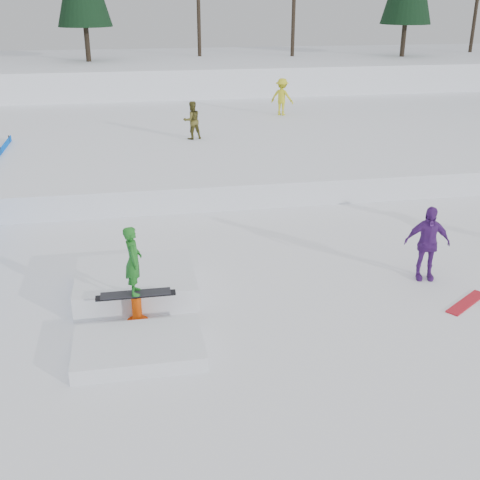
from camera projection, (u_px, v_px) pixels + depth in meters
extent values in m
plane|color=white|center=(233.00, 329.00, 12.11)|extent=(120.00, 120.00, 0.00)
cube|color=white|center=(155.00, 77.00, 38.93)|extent=(60.00, 14.00, 2.40)
cube|color=white|center=(172.00, 136.00, 26.50)|extent=(50.00, 18.00, 0.80)
cylinder|color=black|center=(2.00, 161.00, 22.00)|extent=(0.05, 0.05, 1.10)
cylinder|color=black|center=(11.00, 149.00, 23.73)|extent=(0.05, 0.05, 1.10)
cylinder|color=black|center=(87.00, 44.00, 36.06)|extent=(0.30, 0.30, 2.00)
cylinder|color=black|center=(403.00, 40.00, 38.92)|extent=(0.30, 0.30, 2.00)
imported|color=#504A1B|center=(192.00, 120.00, 23.99)|extent=(0.86, 0.76, 1.50)
imported|color=gold|center=(282.00, 97.00, 28.69)|extent=(1.28, 1.16, 1.72)
imported|color=#56227E|center=(427.00, 243.00, 13.94)|extent=(1.12, 0.66, 1.79)
cube|color=#AE1520|center=(466.00, 303.00, 13.12)|extent=(1.31, 1.03, 0.03)
cube|color=white|center=(136.00, 283.00, 13.43)|extent=(2.60, 2.20, 0.54)
cube|color=white|center=(139.00, 348.00, 11.20)|extent=(2.40, 1.60, 0.30)
cylinder|color=#E0510D|center=(138.00, 321.00, 12.34)|extent=(0.44, 0.44, 0.06)
cylinder|color=#E0510D|center=(137.00, 310.00, 12.24)|extent=(0.20, 0.20, 0.60)
cube|color=black|center=(136.00, 295.00, 12.11)|extent=(1.60, 0.16, 0.06)
cube|color=black|center=(136.00, 293.00, 12.09)|extent=(1.40, 0.28, 0.03)
imported|color=#1A6C1C|center=(133.00, 261.00, 11.81)|extent=(0.34, 0.52, 1.42)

